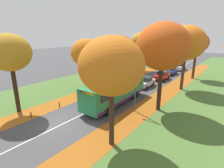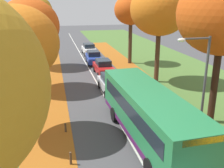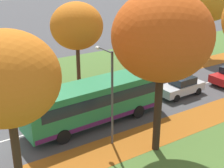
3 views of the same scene
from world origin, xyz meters
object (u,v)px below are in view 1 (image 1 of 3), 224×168
tree_right_nearest (111,66)px  bus (116,90)px  tree_right_near (163,47)px  tree_right_far (197,43)px  tree_left_far (141,42)px  streetlamp_right (133,78)px  bollard_fourth (98,90)px  bollard_third (81,96)px  bollard_second (59,105)px  tree_left_near (87,53)px  car_red_following (162,75)px  tree_left_nearest (10,53)px  tree_left_mid (120,48)px  car_silver_lead (145,82)px  tree_right_mid (186,43)px  car_blue_third_in_line (170,71)px  bollard_nearest (31,115)px  car_white_fourth_in_line (180,67)px

tree_right_nearest → bus: bearing=123.5°
tree_right_near → tree_right_far: bearing=91.3°
tree_left_far → streetlamp_right: (9.74, -19.99, -2.67)m
bollard_fourth → bollard_third: bearing=-89.0°
bollard_second → bollard_third: (0.06, 3.45, 0.03)m
tree_left_near → car_red_following: 14.95m
tree_left_nearest → tree_right_near: 15.48m
tree_left_mid → tree_left_far: size_ratio=0.93×
bollard_fourth → car_silver_lead: size_ratio=0.13×
bus → bollard_second: bearing=-133.1°
tree_left_nearest → tree_right_far: tree_right_far is taller
tree_right_mid → bollard_third: 16.60m
tree_right_near → tree_right_far: 17.61m
bollard_second → tree_left_far: bearing=95.9°
car_blue_third_in_line → bollard_nearest: bearing=-99.2°
tree_left_far → bus: size_ratio=0.82×
tree_left_nearest → streetlamp_right: (9.82, 7.73, -2.65)m
tree_right_far → streetlamp_right: size_ratio=1.42×
tree_right_near → bollard_fourth: size_ratio=16.58×
streetlamp_right → car_blue_third_in_line: streetlamp_right is taller
tree_left_near → car_white_fourth_in_line: (7.09, 23.48, -4.73)m
tree_right_near → bollard_third: 11.88m
car_silver_lead → tree_right_nearest: bearing=-72.7°
bollard_fourth → tree_right_far: bearing=61.7°
bollard_second → bus: bearing=46.9°
tree_right_mid → bollard_third: (-9.32, -12.03, -6.63)m
bollard_nearest → car_white_fourth_in_line: bearing=82.0°
tree_left_near → car_blue_third_in_line: size_ratio=1.79×
tree_right_mid → tree_right_far: bearing=91.8°
car_red_following → tree_left_near: bearing=-120.1°
tree_left_far → tree_right_nearest: bearing=-66.1°
streetlamp_right → car_blue_third_in_line: (-2.69, 20.30, -2.92)m
car_silver_lead → tree_left_mid: bearing=160.7°
tree_right_far → car_silver_lead: size_ratio=2.00×
bollard_third → streetlamp_right: bearing=6.8°
bus → car_blue_third_in_line: (-0.04, 19.72, -0.89)m
car_red_following → car_white_fourth_in_line: (-0.02, 11.21, 0.00)m
tree_left_near → streetlamp_right: tree_left_near is taller
tree_left_far → bus: bearing=-70.0°
tree_right_mid → tree_left_far: bearing=143.4°
car_silver_lead → car_white_fourth_in_line: 17.13m
bollard_second → bollard_nearest: bearing=-89.7°
tree_left_mid → bollard_third: size_ratio=11.71×
bollard_nearest → bollard_fourth: 10.36m
tree_right_nearest → car_red_following: (-4.33, 21.33, -5.29)m
tree_left_mid → streetlamp_right: size_ratio=1.33×
tree_right_far → bollard_fourth: bearing=-118.3°
tree_right_near → car_silver_lead: 10.81m
tree_left_nearest → tree_right_far: size_ratio=0.98×
tree_right_nearest → bollard_third: tree_right_nearest is taller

